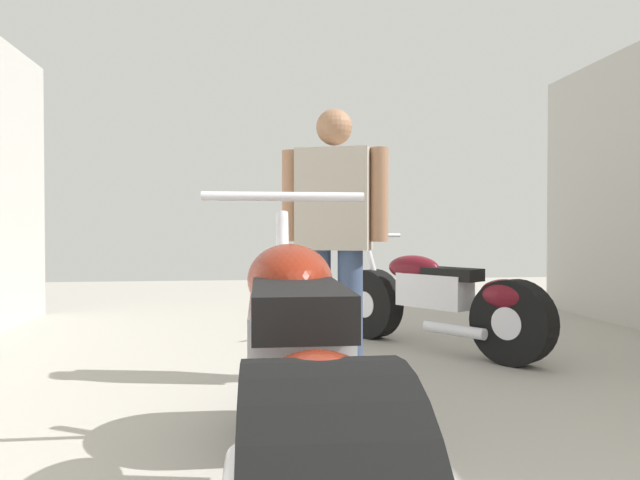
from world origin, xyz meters
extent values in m
plane|color=#A8A399|center=(0.00, 3.04, 0.00)|extent=(14.60, 14.60, 0.00)
cylinder|color=black|center=(-0.51, 2.41, 0.35)|extent=(0.28, 0.71, 0.70)
cylinder|color=silver|center=(-0.51, 2.41, 0.35)|extent=(0.28, 0.27, 0.27)
cube|color=silver|center=(-0.52, 1.61, 0.55)|extent=(0.27, 0.71, 0.31)
ellipsoid|color=maroon|center=(-0.52, 1.86, 0.75)|extent=(0.29, 0.58, 0.24)
cube|color=black|center=(-0.52, 1.42, 0.71)|extent=(0.25, 0.53, 0.11)
ellipsoid|color=maroon|center=(-0.53, 0.87, 0.57)|extent=(0.29, 0.49, 0.26)
cylinder|color=silver|center=(-0.51, 2.37, 0.68)|extent=(0.06, 0.28, 0.64)
cylinder|color=silver|center=(-0.51, 2.32, 1.06)|extent=(0.68, 0.05, 0.04)
cylinder|color=black|center=(0.36, 4.67, 0.29)|extent=(0.47, 0.57, 0.58)
cylinder|color=silver|center=(0.36, 4.67, 0.29)|extent=(0.27, 0.28, 0.22)
cylinder|color=black|center=(1.11, 3.60, 0.29)|extent=(0.47, 0.57, 0.58)
cylinder|color=silver|center=(1.11, 3.60, 0.29)|extent=(0.27, 0.28, 0.22)
cube|color=silver|center=(0.73, 4.14, 0.45)|extent=(0.51, 0.60, 0.25)
ellipsoid|color=#5B0F19|center=(0.62, 4.30, 0.61)|extent=(0.46, 0.52, 0.20)
cube|color=black|center=(0.82, 4.00, 0.59)|extent=(0.41, 0.47, 0.09)
ellipsoid|color=#5B0F19|center=(1.08, 3.64, 0.47)|extent=(0.42, 0.46, 0.22)
cylinder|color=silver|center=(0.38, 4.64, 0.56)|extent=(0.17, 0.21, 0.52)
cylinder|color=silver|center=(0.40, 4.61, 0.87)|extent=(0.48, 0.35, 0.03)
cylinder|color=silver|center=(0.78, 3.84, 0.20)|extent=(0.35, 0.45, 0.08)
cylinder|color=#384766|center=(-0.24, 3.38, 0.40)|extent=(0.20, 0.20, 0.79)
cylinder|color=#384766|center=(-0.06, 3.32, 0.40)|extent=(0.20, 0.20, 0.79)
cube|color=#B2A899|center=(-0.15, 3.35, 1.10)|extent=(0.49, 0.37, 0.61)
cylinder|color=#9E7051|center=(-0.41, 3.45, 1.12)|extent=(0.14, 0.14, 0.56)
cylinder|color=#9E7051|center=(0.11, 3.26, 1.12)|extent=(0.14, 0.14, 0.56)
sphere|color=#9E7051|center=(-0.15, 3.35, 1.53)|extent=(0.22, 0.22, 0.22)
camera|label=1|loc=(-0.65, -0.10, 0.92)|focal=32.38mm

